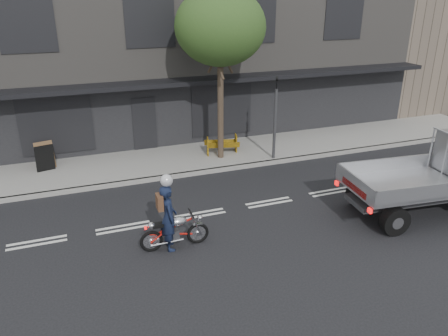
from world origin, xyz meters
TOP-DOWN VIEW (x-y plane):
  - ground at (0.00, 0.00)m, footprint 80.00×80.00m
  - sidewalk at (0.00, 4.70)m, footprint 32.00×3.20m
  - kerb at (0.00, 3.10)m, footprint 32.00×0.20m
  - building_main at (0.00, 11.30)m, footprint 26.00×10.00m
  - building_neighbour at (20.00, 11.30)m, footprint 14.00×10.00m
  - street_tree at (2.20, 4.20)m, footprint 3.40×3.40m
  - traffic_light_pole at (4.20, 3.35)m, footprint 0.12×0.12m
  - motorcycle at (-1.20, -1.53)m, footprint 1.93×0.56m
  - rider at (-1.35, -1.53)m, footprint 0.46×0.69m
  - construction_barrier at (2.42, 4.45)m, footprint 1.45×0.87m
  - sandwich_board at (-4.55, 5.04)m, footprint 0.76×0.60m

SIDE VIEW (x-z plane):
  - ground at x=0.00m, z-range 0.00..0.00m
  - sidewalk at x=0.00m, z-range 0.00..0.15m
  - kerb at x=0.00m, z-range 0.00..0.15m
  - motorcycle at x=-1.20m, z-range 0.01..1.00m
  - construction_barrier at x=2.42m, z-range 0.15..0.91m
  - sandwich_board at x=-4.55m, z-range 0.15..1.22m
  - rider at x=-1.35m, z-range 0.00..1.87m
  - traffic_light_pole at x=4.20m, z-range -0.10..3.40m
  - building_main at x=0.00m, z-range 0.00..8.00m
  - building_neighbour at x=20.00m, z-range 0.00..10.00m
  - street_tree at x=2.20m, z-range 1.90..8.65m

